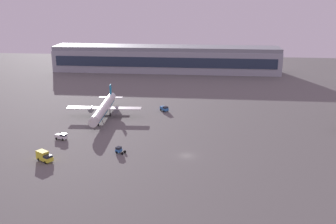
{
  "coord_description": "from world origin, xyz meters",
  "views": [
    {
      "loc": [
        5.94,
        -115.81,
        49.07
      ],
      "look_at": [
        -9.3,
        33.84,
        4.0
      ],
      "focal_mm": 42.46,
      "sensor_mm": 36.0,
      "label": 1
    }
  ],
  "objects_px": {
    "catering_truck": "(44,156)",
    "baggage_tractor": "(61,136)",
    "pushback_tug": "(119,150)",
    "maintenance_van": "(164,108)",
    "airplane_taxiway_distant": "(104,108)"
  },
  "relations": [
    {
      "from": "baggage_tractor",
      "to": "pushback_tug",
      "type": "height_order",
      "value": "baggage_tractor"
    },
    {
      "from": "baggage_tractor",
      "to": "catering_truck",
      "type": "distance_m",
      "value": 18.55
    },
    {
      "from": "pushback_tug",
      "to": "catering_truck",
      "type": "distance_m",
      "value": 22.9
    },
    {
      "from": "catering_truck",
      "to": "airplane_taxiway_distant",
      "type": "bearing_deg",
      "value": -155.72
    },
    {
      "from": "pushback_tug",
      "to": "catering_truck",
      "type": "xyz_separation_m",
      "value": [
        -21.24,
        -8.55,
        0.51
      ]
    },
    {
      "from": "maintenance_van",
      "to": "pushback_tug",
      "type": "distance_m",
      "value": 49.26
    },
    {
      "from": "airplane_taxiway_distant",
      "to": "catering_truck",
      "type": "xyz_separation_m",
      "value": [
        -6.66,
        -45.9,
        -2.26
      ]
    },
    {
      "from": "baggage_tractor",
      "to": "pushback_tug",
      "type": "relative_size",
      "value": 1.29
    },
    {
      "from": "maintenance_van",
      "to": "catering_truck",
      "type": "relative_size",
      "value": 0.74
    },
    {
      "from": "airplane_taxiway_distant",
      "to": "baggage_tractor",
      "type": "xyz_separation_m",
      "value": [
        -8.15,
        -27.42,
        -2.66
      ]
    },
    {
      "from": "pushback_tug",
      "to": "catering_truck",
      "type": "relative_size",
      "value": 0.58
    },
    {
      "from": "maintenance_van",
      "to": "catering_truck",
      "type": "bearing_deg",
      "value": 22.52
    },
    {
      "from": "maintenance_van",
      "to": "pushback_tug",
      "type": "bearing_deg",
      "value": 39.88
    },
    {
      "from": "catering_truck",
      "to": "baggage_tractor",
      "type": "bearing_deg",
      "value": -142.85
    },
    {
      "from": "baggage_tractor",
      "to": "maintenance_van",
      "type": "bearing_deg",
      "value": 156.55
    }
  ]
}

